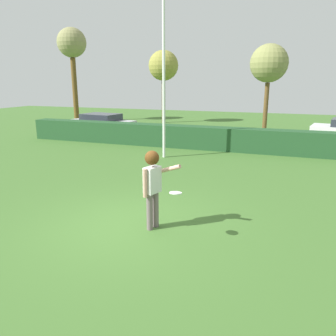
{
  "coord_description": "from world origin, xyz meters",
  "views": [
    {
      "loc": [
        3.26,
        -6.32,
        3.2
      ],
      "look_at": [
        0.57,
        1.05,
        1.15
      ],
      "focal_mm": 35.49,
      "sensor_mm": 36.0,
      "label": 1
    }
  ],
  "objects_px": {
    "person": "(153,181)",
    "frisbee": "(176,193)",
    "parked_car_silver": "(101,123)",
    "bare_elm_tree": "(72,46)",
    "maple_tree": "(163,66)",
    "willow_tree": "(269,64)",
    "lamppost": "(164,69)"
  },
  "relations": [
    {
      "from": "person",
      "to": "maple_tree",
      "type": "relative_size",
      "value": 0.32
    },
    {
      "from": "frisbee",
      "to": "maple_tree",
      "type": "height_order",
      "value": "maple_tree"
    },
    {
      "from": "frisbee",
      "to": "maple_tree",
      "type": "distance_m",
      "value": 20.65
    },
    {
      "from": "parked_car_silver",
      "to": "maple_tree",
      "type": "xyz_separation_m",
      "value": [
        1.6,
        6.77,
        3.63
      ]
    },
    {
      "from": "frisbee",
      "to": "willow_tree",
      "type": "xyz_separation_m",
      "value": [
        0.59,
        15.09,
        3.1
      ]
    },
    {
      "from": "maple_tree",
      "to": "parked_car_silver",
      "type": "bearing_deg",
      "value": -103.28
    },
    {
      "from": "frisbee",
      "to": "bare_elm_tree",
      "type": "bearing_deg",
      "value": 129.85
    },
    {
      "from": "bare_elm_tree",
      "to": "willow_tree",
      "type": "relative_size",
      "value": 1.37
    },
    {
      "from": "person",
      "to": "frisbee",
      "type": "bearing_deg",
      "value": -34.38
    },
    {
      "from": "parked_car_silver",
      "to": "willow_tree",
      "type": "relative_size",
      "value": 0.83
    },
    {
      "from": "maple_tree",
      "to": "bare_elm_tree",
      "type": "bearing_deg",
      "value": -167.26
    },
    {
      "from": "lamppost",
      "to": "maple_tree",
      "type": "distance_m",
      "value": 12.53
    },
    {
      "from": "person",
      "to": "willow_tree",
      "type": "xyz_separation_m",
      "value": [
        1.28,
        14.62,
        3.06
      ]
    },
    {
      "from": "frisbee",
      "to": "willow_tree",
      "type": "bearing_deg",
      "value": 87.74
    },
    {
      "from": "person",
      "to": "parked_car_silver",
      "type": "relative_size",
      "value": 0.4
    },
    {
      "from": "person",
      "to": "bare_elm_tree",
      "type": "height_order",
      "value": "bare_elm_tree"
    },
    {
      "from": "bare_elm_tree",
      "to": "maple_tree",
      "type": "bearing_deg",
      "value": 12.74
    },
    {
      "from": "parked_car_silver",
      "to": "maple_tree",
      "type": "bearing_deg",
      "value": 76.72
    },
    {
      "from": "parked_car_silver",
      "to": "bare_elm_tree",
      "type": "relative_size",
      "value": 0.6
    },
    {
      "from": "frisbee",
      "to": "bare_elm_tree",
      "type": "distance_m",
      "value": 23.15
    },
    {
      "from": "lamppost",
      "to": "person",
      "type": "bearing_deg",
      "value": -71.25
    },
    {
      "from": "maple_tree",
      "to": "bare_elm_tree",
      "type": "distance_m",
      "value": 7.41
    },
    {
      "from": "frisbee",
      "to": "lamppost",
      "type": "relative_size",
      "value": 0.04
    },
    {
      "from": "person",
      "to": "frisbee",
      "type": "distance_m",
      "value": 0.83
    },
    {
      "from": "frisbee",
      "to": "lamppost",
      "type": "xyz_separation_m",
      "value": [
        -3.0,
        7.29,
        2.63
      ]
    },
    {
      "from": "person",
      "to": "bare_elm_tree",
      "type": "distance_m",
      "value": 22.36
    },
    {
      "from": "frisbee",
      "to": "willow_tree",
      "type": "height_order",
      "value": "willow_tree"
    },
    {
      "from": "lamppost",
      "to": "parked_car_silver",
      "type": "relative_size",
      "value": 1.54
    },
    {
      "from": "lamppost",
      "to": "willow_tree",
      "type": "relative_size",
      "value": 1.27
    },
    {
      "from": "person",
      "to": "frisbee",
      "type": "relative_size",
      "value": 6.95
    },
    {
      "from": "person",
      "to": "lamppost",
      "type": "bearing_deg",
      "value": 108.75
    },
    {
      "from": "maple_tree",
      "to": "lamppost",
      "type": "bearing_deg",
      "value": -69.17
    }
  ]
}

